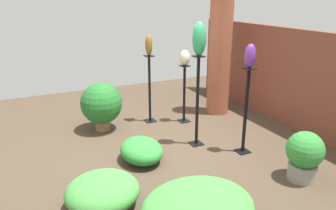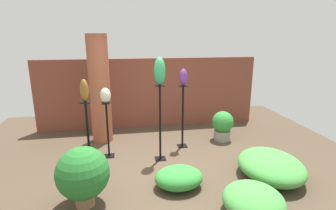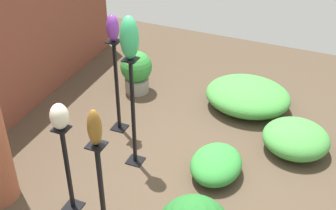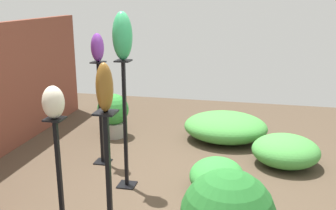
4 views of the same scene
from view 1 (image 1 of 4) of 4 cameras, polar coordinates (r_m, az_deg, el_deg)
ground_plane at (r=5.19m, az=-1.11°, el=-8.10°), size 8.00×8.00×0.00m
brick_wall_back at (r=6.34m, az=20.89°, el=4.26°), size 5.60×0.12×1.78m
brick_pillar at (r=6.63m, az=8.99°, el=8.49°), size 0.45×0.45×2.37m
pedestal_violet at (r=5.07m, az=13.33°, el=-1.68°), size 0.20×0.20×1.34m
pedestal_bronze at (r=6.19m, az=-3.22°, el=2.28°), size 0.20×0.20×1.28m
pedestal_jade at (r=5.20m, az=5.12°, el=-0.02°), size 0.20×0.20×1.46m
pedestal_ivory at (r=6.21m, az=2.83°, el=1.49°), size 0.20×0.20×1.10m
art_vase_violet at (r=4.84m, az=14.13°, el=8.29°), size 0.16×0.16×0.35m
art_vase_bronze at (r=6.00m, az=-3.38°, el=10.35°), size 0.14×0.13×0.37m
art_vase_jade at (r=4.96m, az=5.47°, el=11.40°), size 0.20×0.21×0.50m
art_vase_ivory at (r=6.03m, az=2.95°, el=8.24°), size 0.19×0.19×0.29m
potted_plant_back_center at (r=4.66m, az=22.67°, el=-7.95°), size 0.49×0.49×0.68m
potted_plant_mid_left at (r=5.93m, az=-11.52°, el=0.15°), size 0.74×0.74×0.87m
foliage_bed_east at (r=3.63m, az=5.25°, el=-17.37°), size 1.04×1.25×0.42m
foliage_bed_west at (r=3.95m, az=-11.32°, el=-14.60°), size 0.82×0.86×0.39m
foliage_bed_center at (r=4.87m, az=-4.65°, el=-7.89°), size 0.76×0.61×0.33m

